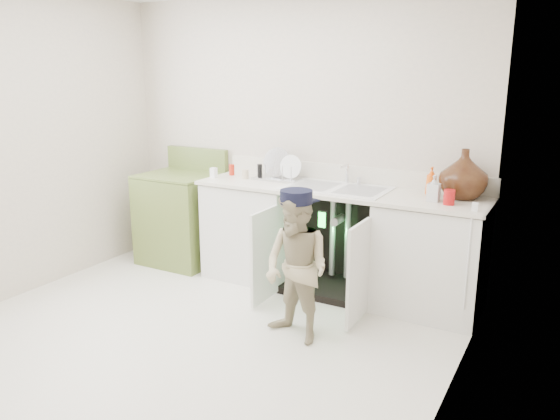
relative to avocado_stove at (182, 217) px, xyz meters
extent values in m
plane|color=beige|center=(1.08, -1.18, -0.45)|extent=(3.50, 3.50, 0.00)
cube|color=#BEB2A3|center=(1.08, 0.32, 0.80)|extent=(3.50, 2.50, 0.02)
cube|color=#BEB2A3|center=(-0.67, -1.18, 0.80)|extent=(2.50, 3.00, 0.02)
cube|color=#BEB2A3|center=(2.83, -1.18, 0.80)|extent=(2.50, 3.00, 0.02)
cube|color=silver|center=(0.83, 0.02, -0.02)|extent=(0.80, 0.60, 0.86)
cube|color=silver|center=(2.43, 0.02, -0.02)|extent=(0.80, 0.60, 0.86)
cube|color=black|center=(1.63, 0.29, -0.02)|extent=(0.80, 0.06, 0.86)
cube|color=black|center=(1.63, 0.02, -0.42)|extent=(0.80, 0.60, 0.06)
cylinder|color=gray|center=(1.56, 0.12, 0.00)|extent=(0.05, 0.05, 0.70)
cylinder|color=gray|center=(1.70, 0.12, 0.00)|extent=(0.05, 0.05, 0.70)
cylinder|color=gray|center=(1.63, 0.07, 0.17)|extent=(0.07, 0.18, 0.07)
cube|color=silver|center=(1.23, -0.48, -0.05)|extent=(0.03, 0.40, 0.76)
cube|color=silver|center=(2.03, -0.48, -0.05)|extent=(0.02, 0.40, 0.76)
cube|color=silver|center=(1.63, 0.02, 0.43)|extent=(2.44, 0.64, 0.03)
cube|color=silver|center=(1.63, 0.31, 0.52)|extent=(2.44, 0.02, 0.15)
cube|color=white|center=(1.63, 0.02, 0.44)|extent=(0.85, 0.55, 0.02)
cube|color=gray|center=(1.42, 0.02, 0.45)|extent=(0.34, 0.40, 0.01)
cube|color=gray|center=(1.83, 0.02, 0.45)|extent=(0.34, 0.40, 0.01)
cylinder|color=silver|center=(1.63, 0.24, 0.54)|extent=(0.03, 0.03, 0.17)
cylinder|color=silver|center=(1.63, 0.18, 0.61)|extent=(0.02, 0.14, 0.02)
cylinder|color=silver|center=(1.74, 0.24, 0.49)|extent=(0.04, 0.04, 0.06)
cylinder|color=white|center=(2.76, -0.29, 0.10)|extent=(0.01, 0.01, 0.70)
cube|color=white|center=(2.76, -0.20, 0.48)|extent=(0.04, 0.02, 0.06)
cube|color=silver|center=(1.02, 0.14, 0.46)|extent=(0.43, 0.28, 0.02)
cylinder|color=silver|center=(0.98, 0.16, 0.53)|extent=(0.27, 0.10, 0.26)
cylinder|color=white|center=(1.13, 0.14, 0.52)|extent=(0.21, 0.06, 0.21)
cylinder|color=silver|center=(0.85, 0.04, 0.53)|extent=(0.01, 0.01, 0.12)
cylinder|color=silver|center=(0.94, 0.04, 0.53)|extent=(0.01, 0.01, 0.12)
cylinder|color=silver|center=(1.02, 0.04, 0.53)|extent=(0.01, 0.01, 0.12)
cylinder|color=silver|center=(1.11, 0.04, 0.53)|extent=(0.01, 0.01, 0.12)
cylinder|color=silver|center=(1.19, 0.04, 0.53)|extent=(0.01, 0.01, 0.12)
imported|color=#402312|center=(2.60, 0.16, 0.63)|extent=(0.36, 0.36, 0.38)
imported|color=#F45B0C|center=(2.37, 0.12, 0.56)|extent=(0.09, 0.09, 0.23)
imported|color=silver|center=(2.43, -0.04, 0.54)|extent=(0.09, 0.09, 0.19)
cylinder|color=#B00F10|center=(2.56, -0.10, 0.50)|extent=(0.08, 0.08, 0.11)
cylinder|color=red|center=(0.54, 0.10, 0.50)|extent=(0.05, 0.05, 0.10)
cylinder|color=#C9B693|center=(0.74, 0.02, 0.49)|extent=(0.06, 0.06, 0.08)
cylinder|color=black|center=(0.82, 0.14, 0.51)|extent=(0.04, 0.04, 0.12)
cube|color=white|center=(0.46, -0.08, 0.49)|extent=(0.05, 0.05, 0.09)
cube|color=olive|center=(0.00, -0.01, -0.03)|extent=(0.71, 0.65, 0.86)
cube|color=olive|center=(0.00, -0.01, 0.42)|extent=(0.71, 0.65, 0.02)
cube|color=olive|center=(0.00, 0.28, 0.53)|extent=(0.71, 0.06, 0.22)
cylinder|color=black|center=(-0.18, -0.17, 0.41)|extent=(0.16, 0.16, 0.02)
cylinder|color=silver|center=(-0.18, -0.17, 0.42)|extent=(0.19, 0.19, 0.01)
cylinder|color=black|center=(-0.18, 0.15, 0.41)|extent=(0.16, 0.16, 0.02)
cylinder|color=silver|center=(-0.18, 0.15, 0.42)|extent=(0.19, 0.19, 0.01)
cylinder|color=black|center=(0.18, -0.17, 0.41)|extent=(0.16, 0.16, 0.02)
cylinder|color=silver|center=(0.18, -0.17, 0.42)|extent=(0.19, 0.19, 0.01)
cylinder|color=black|center=(0.18, 0.15, 0.41)|extent=(0.16, 0.16, 0.02)
cylinder|color=silver|center=(0.18, 0.15, 0.42)|extent=(0.19, 0.19, 0.01)
imported|color=tan|center=(1.74, -0.91, 0.07)|extent=(0.60, 0.53, 1.05)
cylinder|color=black|center=(1.74, -0.91, 0.57)|extent=(0.27, 0.27, 0.09)
cube|color=black|center=(1.77, -0.82, 0.54)|extent=(0.19, 0.13, 0.01)
cube|color=black|center=(1.66, -0.32, 0.27)|extent=(0.07, 0.01, 0.14)
cube|color=#26F23F|center=(1.66, -0.33, 0.27)|extent=(0.06, 0.00, 0.12)
camera|label=1|loc=(3.36, -4.05, 1.39)|focal=35.00mm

